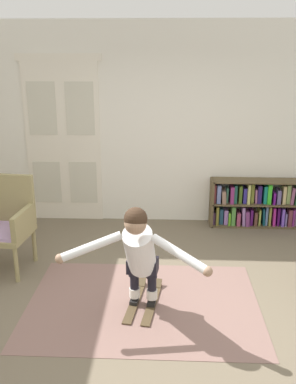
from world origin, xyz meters
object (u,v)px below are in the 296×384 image
(skis_pair, at_px, (144,300))
(person_skier, at_px, (139,250))
(wicker_chair, at_px, (4,221))
(bookshelf, at_px, (265,204))

(skis_pair, xyz_separation_m, person_skier, (-0.03, -0.21, 0.67))
(wicker_chair, bearing_deg, person_skier, -29.57)
(wicker_chair, xyz_separation_m, skis_pair, (1.67, -0.72, -0.56))
(bookshelf, height_order, person_skier, person_skier)
(bookshelf, bearing_deg, person_skier, -125.41)
(skis_pair, bearing_deg, person_skier, -97.70)
(bookshelf, relative_size, person_skier, 1.19)
(bookshelf, distance_m, wicker_chair, 3.65)
(person_skier, bearing_deg, bookshelf, 54.59)
(bookshelf, distance_m, person_skier, 2.95)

